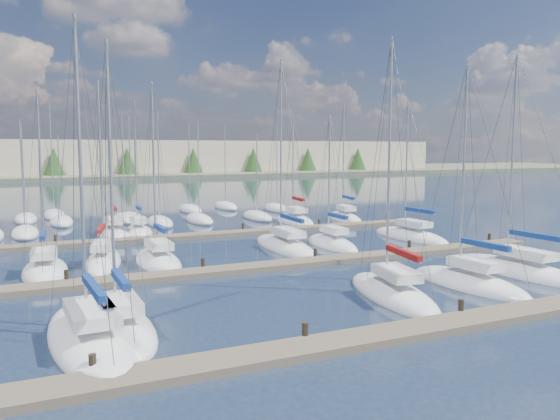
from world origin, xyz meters
name	(u,v)px	position (x,y,z in m)	size (l,w,h in m)	color
ground	(140,205)	(0.00, 60.00, 0.00)	(400.00, 400.00, 0.00)	#243249
dock_near	(401,332)	(0.00, 2.01, 0.15)	(44.00, 1.93, 1.10)	#6B5E4C
dock_mid	(267,266)	(0.00, 16.01, 0.15)	(44.00, 1.93, 1.10)	#6B5E4C
dock_far	(204,235)	(0.00, 30.01, 0.15)	(44.00, 1.93, 1.10)	#6B5E4C
sailboat_f	(518,270)	(13.62, 8.28, 0.18)	(3.17, 10.15, 14.15)	white
sailboat_e	(469,283)	(8.52, 7.13, 0.18)	(3.12, 8.35, 13.09)	white
sailboat_i	(103,261)	(-9.43, 21.72, 0.20)	(3.80, 8.08, 12.88)	white
sailboat_j	(158,261)	(-6.05, 20.45, 0.18)	(2.67, 7.56, 12.81)	white
sailboat_h	(45,271)	(-13.03, 20.34, 0.18)	(3.06, 7.13, 11.98)	white
sailboat_b	(91,338)	(-11.72, 6.57, 0.17)	(3.69, 10.21, 13.60)	white
sailboat_c	(118,329)	(-10.55, 7.20, 0.18)	(2.98, 7.69, 12.85)	white
sailboat_q	(295,220)	(11.59, 35.47, 0.17)	(3.77, 8.40, 11.84)	white
sailboat_m	(410,236)	(15.97, 21.84, 0.17)	(3.12, 9.02, 12.39)	white
sailboat_l	(332,244)	(7.89, 21.32, 0.18)	(2.57, 7.18, 11.06)	white
sailboat_d	(392,293)	(3.27, 7.09, 0.18)	(4.16, 8.99, 14.08)	white
sailboat_k	(285,246)	(4.06, 21.91, 0.18)	(3.21, 10.30, 15.19)	white
sailboat_o	(138,232)	(-4.99, 33.64, 0.20)	(2.94, 6.79, 12.65)	white
sailboat_n	(113,232)	(-7.04, 34.59, 0.20)	(3.06, 8.96, 15.77)	white
sailboat_r	(345,218)	(17.29, 34.77, 0.19)	(3.80, 8.34, 13.25)	white
distant_boats	(127,218)	(-4.34, 43.76, 0.29)	(36.93, 20.75, 13.30)	#9EA0A5
shoreline	(30,150)	(-13.29, 149.77, 7.44)	(400.00, 60.00, 38.00)	#666B51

